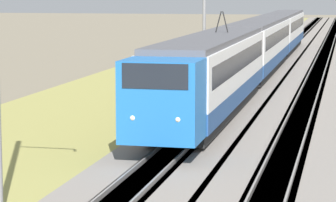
% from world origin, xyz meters
% --- Properties ---
extents(ballast_main, '(240.00, 4.40, 0.30)m').
position_xyz_m(ballast_main, '(50.00, 0.00, 0.15)').
color(ballast_main, gray).
rests_on(ballast_main, ground).
extents(ballast_adjacent, '(240.00, 4.40, 0.30)m').
position_xyz_m(ballast_adjacent, '(50.00, -4.18, 0.15)').
color(ballast_adjacent, gray).
rests_on(ballast_adjacent, ground).
extents(track_main, '(240.00, 1.57, 0.45)m').
position_xyz_m(track_main, '(50.00, 0.00, 0.16)').
color(track_main, '#4C4238').
rests_on(track_main, ground).
extents(track_adjacent, '(240.00, 1.57, 0.45)m').
position_xyz_m(track_adjacent, '(50.00, -4.18, 0.16)').
color(track_adjacent, '#4C4238').
rests_on(track_adjacent, ground).
extents(grass_verge, '(240.00, 12.64, 0.12)m').
position_xyz_m(grass_verge, '(50.00, 5.74, 0.06)').
color(grass_verge, '#99934C').
rests_on(grass_verge, ground).
extents(passenger_train, '(64.24, 2.89, 5.22)m').
position_xyz_m(passenger_train, '(46.66, 0.00, 2.46)').
color(passenger_train, blue).
rests_on(passenger_train, ground).
extents(catenary_mast_mid, '(0.22, 2.56, 8.40)m').
position_xyz_m(catenary_mast_mid, '(40.49, 2.96, 4.34)').
color(catenary_mast_mid, slate).
rests_on(catenary_mast_mid, ground).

